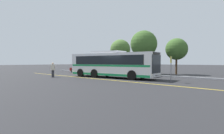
{
  "coord_description": "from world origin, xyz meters",
  "views": [
    {
      "loc": [
        12.53,
        -15.02,
        1.83
      ],
      "look_at": [
        -0.99,
        0.27,
        1.25
      ],
      "focal_mm": 28.0,
      "sensor_mm": 36.0,
      "label": 1
    }
  ],
  "objects_px": {
    "bus_stop_sign": "(171,66)",
    "tree_0": "(176,49)",
    "pedestrian_0": "(53,69)",
    "parked_car_1": "(105,69)",
    "parked_car_2": "(140,71)",
    "transit_bus": "(112,64)",
    "parked_car_0": "(81,69)",
    "tree_2": "(120,50)",
    "tree_3": "(144,44)"
  },
  "relations": [
    {
      "from": "bus_stop_sign",
      "to": "tree_0",
      "type": "distance_m",
      "value": 11.16
    },
    {
      "from": "pedestrian_0",
      "to": "parked_car_1",
      "type": "bearing_deg",
      "value": 51.03
    },
    {
      "from": "parked_car_2",
      "to": "transit_bus",
      "type": "bearing_deg",
      "value": -25.84
    },
    {
      "from": "parked_car_2",
      "to": "bus_stop_sign",
      "type": "relative_size",
      "value": 1.8
    },
    {
      "from": "parked_car_0",
      "to": "bus_stop_sign",
      "type": "bearing_deg",
      "value": 82.28
    },
    {
      "from": "transit_bus",
      "to": "parked_car_0",
      "type": "bearing_deg",
      "value": -115.77
    },
    {
      "from": "parked_car_1",
      "to": "tree_2",
      "type": "distance_m",
      "value": 7.28
    },
    {
      "from": "tree_3",
      "to": "parked_car_1",
      "type": "bearing_deg",
      "value": -135.36
    },
    {
      "from": "tree_0",
      "to": "transit_bus",
      "type": "bearing_deg",
      "value": -108.86
    },
    {
      "from": "transit_bus",
      "to": "tree_2",
      "type": "relative_size",
      "value": 1.87
    },
    {
      "from": "parked_car_0",
      "to": "bus_stop_sign",
      "type": "height_order",
      "value": "bus_stop_sign"
    },
    {
      "from": "transit_bus",
      "to": "tree_3",
      "type": "bearing_deg",
      "value": 177.44
    },
    {
      "from": "parked_car_0",
      "to": "tree_3",
      "type": "relative_size",
      "value": 0.7
    },
    {
      "from": "parked_car_0",
      "to": "pedestrian_0",
      "type": "bearing_deg",
      "value": 35.36
    },
    {
      "from": "parked_car_2",
      "to": "tree_0",
      "type": "relative_size",
      "value": 0.8
    },
    {
      "from": "parked_car_1",
      "to": "transit_bus",
      "type": "bearing_deg",
      "value": 47.22
    },
    {
      "from": "tree_2",
      "to": "tree_3",
      "type": "xyz_separation_m",
      "value": [
        6.18,
        -2.0,
        0.46
      ]
    },
    {
      "from": "tree_3",
      "to": "parked_car_0",
      "type": "bearing_deg",
      "value": -156.62
    },
    {
      "from": "pedestrian_0",
      "to": "transit_bus",
      "type": "bearing_deg",
      "value": 5.23
    },
    {
      "from": "tree_0",
      "to": "tree_2",
      "type": "relative_size",
      "value": 0.89
    },
    {
      "from": "bus_stop_sign",
      "to": "tree_2",
      "type": "distance_m",
      "value": 17.19
    },
    {
      "from": "tree_0",
      "to": "parked_car_2",
      "type": "bearing_deg",
      "value": -107.37
    },
    {
      "from": "parked_car_2",
      "to": "parked_car_1",
      "type": "bearing_deg",
      "value": -95.65
    },
    {
      "from": "pedestrian_0",
      "to": "tree_3",
      "type": "bearing_deg",
      "value": 34.64
    },
    {
      "from": "bus_stop_sign",
      "to": "parked_car_0",
      "type": "bearing_deg",
      "value": -108.07
    },
    {
      "from": "transit_bus",
      "to": "tree_0",
      "type": "height_order",
      "value": "tree_0"
    },
    {
      "from": "pedestrian_0",
      "to": "tree_3",
      "type": "xyz_separation_m",
      "value": [
        4.97,
        12.36,
        3.58
      ]
    },
    {
      "from": "pedestrian_0",
      "to": "bus_stop_sign",
      "type": "distance_m",
      "value": 13.37
    },
    {
      "from": "tree_2",
      "to": "tree_3",
      "type": "relative_size",
      "value": 0.91
    },
    {
      "from": "parked_car_1",
      "to": "tree_0",
      "type": "bearing_deg",
      "value": 124.79
    },
    {
      "from": "parked_car_0",
      "to": "bus_stop_sign",
      "type": "xyz_separation_m",
      "value": [
        17.54,
        -3.61,
        0.82
      ]
    },
    {
      "from": "tree_2",
      "to": "parked_car_1",
      "type": "bearing_deg",
      "value": -71.84
    },
    {
      "from": "transit_bus",
      "to": "tree_2",
      "type": "bearing_deg",
      "value": -152.4
    },
    {
      "from": "parked_car_2",
      "to": "bus_stop_sign",
      "type": "distance_m",
      "value": 6.75
    },
    {
      "from": "tree_0",
      "to": "tree_3",
      "type": "distance_m",
      "value": 4.85
    },
    {
      "from": "parked_car_2",
      "to": "pedestrian_0",
      "type": "xyz_separation_m",
      "value": [
        -6.96,
        -8.09,
        0.35
      ]
    },
    {
      "from": "transit_bus",
      "to": "bus_stop_sign",
      "type": "xyz_separation_m",
      "value": [
        7.09,
        0.06,
        -0.11
      ]
    },
    {
      "from": "transit_bus",
      "to": "pedestrian_0",
      "type": "height_order",
      "value": "transit_bus"
    },
    {
      "from": "parked_car_0",
      "to": "tree_3",
      "type": "xyz_separation_m",
      "value": [
        9.91,
        4.28,
        3.92
      ]
    },
    {
      "from": "parked_car_2",
      "to": "tree_2",
      "type": "height_order",
      "value": "tree_2"
    },
    {
      "from": "parked_car_0",
      "to": "parked_car_1",
      "type": "relative_size",
      "value": 1.14
    },
    {
      "from": "tree_2",
      "to": "tree_3",
      "type": "height_order",
      "value": "tree_3"
    },
    {
      "from": "parked_car_0",
      "to": "tree_2",
      "type": "xyz_separation_m",
      "value": [
        3.73,
        6.28,
        3.46
      ]
    },
    {
      "from": "parked_car_1",
      "to": "pedestrian_0",
      "type": "xyz_separation_m",
      "value": [
        -0.79,
        -8.23,
        0.26
      ]
    },
    {
      "from": "tree_0",
      "to": "parked_car_0",
      "type": "bearing_deg",
      "value": -154.28
    },
    {
      "from": "transit_bus",
      "to": "parked_car_0",
      "type": "distance_m",
      "value": 11.11
    },
    {
      "from": "tree_2",
      "to": "transit_bus",
      "type": "bearing_deg",
      "value": -55.94
    },
    {
      "from": "parked_car_2",
      "to": "bus_stop_sign",
      "type": "xyz_separation_m",
      "value": [
        5.64,
        -3.62,
        0.83
      ]
    },
    {
      "from": "bus_stop_sign",
      "to": "tree_3",
      "type": "relative_size",
      "value": 0.36
    },
    {
      "from": "transit_bus",
      "to": "parked_car_1",
      "type": "height_order",
      "value": "transit_bus"
    }
  ]
}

